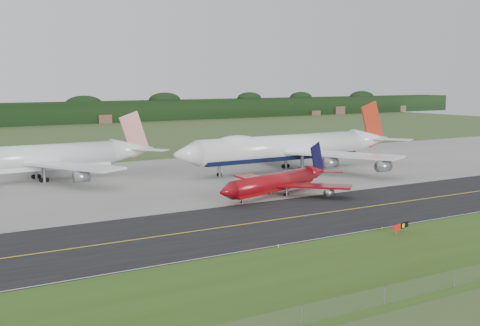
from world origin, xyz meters
name	(u,v)px	position (x,y,z in m)	size (l,w,h in m)	color
ground	(319,209)	(0.00, 0.00, 0.00)	(600.00, 600.00, 0.00)	#385527
grass_verge	(464,245)	(0.00, -35.00, 0.01)	(400.00, 30.00, 0.01)	#335117
taxiway	(332,212)	(0.00, -4.00, 0.01)	(400.00, 32.00, 0.02)	black
apron	(194,177)	(0.00, 51.00, 0.01)	(400.00, 78.00, 0.01)	gray
taxiway_centreline	(332,212)	(0.00, -4.00, 0.03)	(400.00, 0.40, 0.00)	yellow
taxiway_edge_line	(390,227)	(0.00, -19.50, 0.03)	(400.00, 0.25, 0.00)	silver
jet_ba_747	(289,148)	(28.72, 47.68, 6.41)	(74.72, 62.08, 18.83)	white
jet_red_737	(278,182)	(2.57, 17.08, 2.93)	(38.25, 30.35, 10.59)	maroon
jet_star_tail	(38,158)	(-35.90, 66.72, 5.63)	(63.70, 53.58, 16.88)	silver
taxiway_sign	(401,226)	(-2.17, -23.98, 1.19)	(4.90, 1.62, 1.69)	slate
edge_marker_left	(278,246)	(-24.87, -20.50, 0.25)	(0.16, 0.16, 0.50)	yellow
edge_marker_center	(382,229)	(-2.95, -20.50, 0.25)	(0.16, 0.16, 0.50)	yellow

